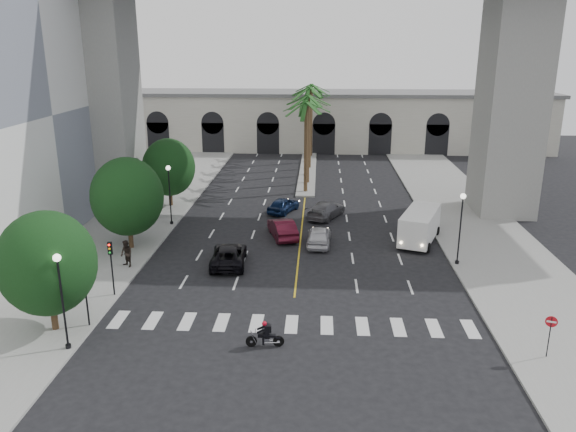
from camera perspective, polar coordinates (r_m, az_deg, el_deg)
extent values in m
plane|color=black|center=(33.72, 0.49, -9.75)|extent=(140.00, 140.00, 0.00)
cube|color=gray|center=(50.29, -15.98, -1.14)|extent=(8.00, 100.00, 0.15)
cube|color=gray|center=(49.44, 19.03, -1.73)|extent=(8.00, 100.00, 0.15)
cube|color=gray|center=(69.73, 2.01, 4.53)|extent=(2.00, 24.00, 0.20)
cube|color=silver|center=(85.81, 2.30, 9.54)|extent=(70.00, 10.00, 8.00)
cube|color=slate|center=(85.36, 2.34, 12.37)|extent=(71.00, 10.50, 0.50)
cube|color=gray|center=(55.01, 21.73, 10.86)|extent=(5.00, 6.00, 20.80)
cube|color=gray|center=(55.95, -17.98, 11.32)|extent=(5.00, 6.00, 20.80)
cylinder|color=#47331E|center=(59.01, 1.83, 6.84)|extent=(0.40, 0.40, 9.50)
cylinder|color=#47331E|center=(62.93, 2.02, 7.62)|extent=(0.40, 0.40, 9.80)
cylinder|color=#47331E|center=(66.92, 1.84, 7.97)|extent=(0.40, 0.40, 9.30)
cylinder|color=#47331E|center=(70.81, 2.21, 8.80)|extent=(0.40, 0.40, 10.10)
cylinder|color=#47331E|center=(74.81, 2.08, 9.05)|extent=(0.40, 0.40, 9.60)
cylinder|color=#47331E|center=(78.74, 2.36, 9.56)|extent=(0.40, 0.40, 9.90)
cylinder|color=#382616|center=(33.72, -22.71, -8.96)|extent=(0.36, 0.36, 2.34)
ellipsoid|color=black|center=(32.64, -23.28, -4.42)|extent=(5.20, 5.20, 5.72)
cylinder|color=#382616|center=(44.81, -15.71, -1.78)|extent=(0.36, 0.36, 2.45)
ellipsoid|color=black|center=(43.97, -16.02, 1.91)|extent=(5.44, 5.44, 5.98)
cylinder|color=#382616|center=(55.83, -11.84, 2.09)|extent=(0.36, 0.36, 2.27)
ellipsoid|color=black|center=(55.19, -12.02, 4.87)|extent=(5.04, 5.04, 5.54)
cylinder|color=black|center=(31.91, -21.41, -12.32)|extent=(0.28, 0.28, 0.36)
cylinder|color=black|center=(30.84, -21.89, -8.38)|extent=(0.11, 0.11, 5.00)
sphere|color=white|center=(29.89, -22.43, -3.95)|extent=(0.40, 0.40, 0.40)
cylinder|color=black|center=(50.12, -11.73, -0.76)|extent=(0.28, 0.28, 0.36)
cylinder|color=black|center=(49.45, -11.90, 1.91)|extent=(0.11, 0.11, 5.00)
sphere|color=white|center=(48.86, -12.08, 4.80)|extent=(0.40, 0.40, 0.40)
cylinder|color=black|center=(42.12, 16.78, -4.61)|extent=(0.28, 0.28, 0.36)
cylinder|color=black|center=(41.32, 17.06, -1.48)|extent=(0.11, 0.11, 5.00)
sphere|color=white|center=(40.62, 17.37, 1.93)|extent=(0.40, 0.40, 0.40)
cylinder|color=black|center=(33.20, -19.79, -7.93)|extent=(0.10, 0.10, 3.50)
cube|color=black|center=(32.62, -20.06, -5.53)|extent=(0.25, 0.18, 0.80)
cylinder|color=black|center=(36.59, -17.43, -5.34)|extent=(0.10, 0.10, 3.50)
cube|color=black|center=(36.07, -17.64, -3.14)|extent=(0.25, 0.18, 0.80)
cylinder|color=black|center=(30.17, -3.74, -12.59)|extent=(0.60, 0.14, 0.59)
cylinder|color=black|center=(30.13, -0.97, -12.59)|extent=(0.60, 0.14, 0.59)
cube|color=silver|center=(30.10, -2.26, -12.46)|extent=(0.42, 0.30, 0.26)
cube|color=black|center=(29.97, -2.56, -12.00)|extent=(0.56, 0.26, 0.20)
cube|color=black|center=(29.98, -1.69, -12.07)|extent=(0.46, 0.27, 0.12)
cylinder|color=black|center=(29.88, -3.34, -11.63)|extent=(0.07, 0.55, 0.03)
cube|color=black|center=(29.80, -2.14, -11.44)|extent=(0.28, 0.39, 0.52)
cube|color=black|center=(29.78, -1.83, -11.35)|extent=(0.16, 0.31, 0.38)
sphere|color=red|center=(29.65, -2.42, -10.86)|extent=(0.26, 0.26, 0.26)
imported|color=silver|center=(44.28, 3.18, -2.01)|extent=(2.02, 4.54, 1.52)
imported|color=#470E1C|center=(45.90, -0.56, -1.25)|extent=(2.95, 5.06, 1.58)
imported|color=black|center=(40.55, -6.04, -3.98)|extent=(2.71, 5.28, 1.43)
imported|color=#5F5E63|center=(51.36, 3.87, 0.66)|extent=(4.02, 5.51, 1.48)
imported|color=#0D1D3F|center=(52.79, -0.47, 1.12)|extent=(3.20, 4.52, 1.43)
cube|color=white|center=(45.82, 13.25, -0.86)|extent=(4.22, 6.49, 2.25)
cube|color=black|center=(43.04, 12.56, -1.59)|extent=(2.05, 0.99, 0.96)
cylinder|color=black|center=(44.35, 11.28, -2.80)|extent=(0.57, 0.85, 0.79)
cylinder|color=black|center=(44.00, 14.00, -3.14)|extent=(0.57, 0.85, 0.79)
cylinder|color=black|center=(48.33, 12.40, -1.20)|extent=(0.57, 0.85, 0.79)
cylinder|color=black|center=(48.01, 14.89, -1.51)|extent=(0.57, 0.85, 0.79)
imported|color=black|center=(42.20, -19.81, -3.60)|extent=(0.79, 0.72, 1.81)
imported|color=black|center=(41.07, -16.09, -3.71)|extent=(1.19, 1.15, 1.93)
cylinder|color=black|center=(31.42, 24.98, -11.21)|extent=(0.05, 0.05, 2.34)
cylinder|color=#AE0C15|center=(31.01, 25.20, -9.69)|extent=(0.57, 0.21, 0.59)
cube|color=silver|center=(31.01, 25.20, -9.69)|extent=(0.43, 0.16, 0.10)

